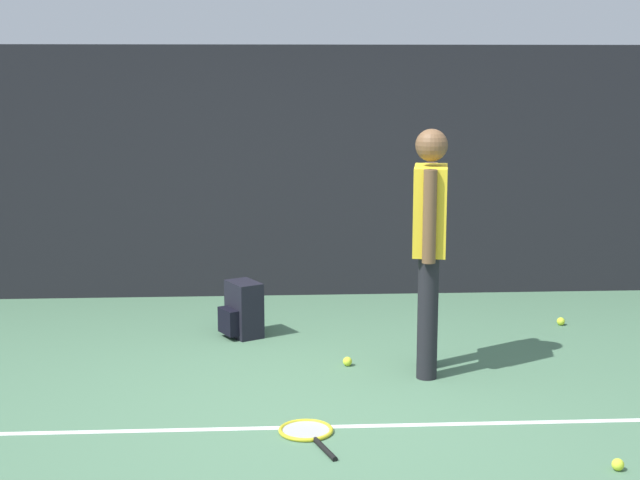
% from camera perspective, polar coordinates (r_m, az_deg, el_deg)
% --- Properties ---
extents(ground_plane, '(12.00, 12.00, 0.00)m').
position_cam_1_polar(ground_plane, '(6.03, 0.22, -10.10)').
color(ground_plane, '#4C7556').
extents(back_fence, '(10.00, 0.10, 2.29)m').
position_cam_1_polar(back_fence, '(8.69, -0.98, 4.11)').
color(back_fence, black).
rests_on(back_fence, ground).
extents(court_line, '(9.00, 0.05, 0.00)m').
position_cam_1_polar(court_line, '(5.73, 0.42, -11.19)').
color(court_line, white).
rests_on(court_line, ground).
extents(tennis_player, '(0.29, 0.52, 1.70)m').
position_cam_1_polar(tennis_player, '(6.49, 6.62, 0.20)').
color(tennis_player, black).
rests_on(tennis_player, ground).
extents(tennis_racket, '(0.41, 0.64, 0.03)m').
position_cam_1_polar(tennis_racket, '(5.63, -0.75, -11.49)').
color(tennis_racket, black).
rests_on(tennis_racket, ground).
extents(backpack, '(0.37, 0.36, 0.44)m').
position_cam_1_polar(backpack, '(7.50, -4.70, -4.26)').
color(backpack, black).
rests_on(backpack, ground).
extents(tennis_ball_near_player, '(0.07, 0.07, 0.07)m').
position_cam_1_polar(tennis_ball_near_player, '(8.08, 14.31, -4.77)').
color(tennis_ball_near_player, '#CCE033').
rests_on(tennis_ball_near_player, ground).
extents(tennis_ball_by_fence, '(0.07, 0.07, 0.07)m').
position_cam_1_polar(tennis_ball_by_fence, '(6.81, 1.66, -7.32)').
color(tennis_ball_by_fence, '#CCE033').
rests_on(tennis_ball_by_fence, ground).
extents(tennis_ball_mid_court, '(0.07, 0.07, 0.07)m').
position_cam_1_polar(tennis_ball_mid_court, '(5.40, 17.51, -12.78)').
color(tennis_ball_mid_court, '#CCE033').
rests_on(tennis_ball_mid_court, ground).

